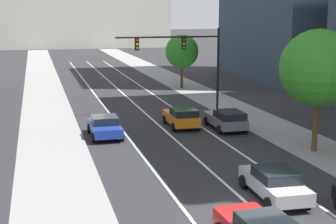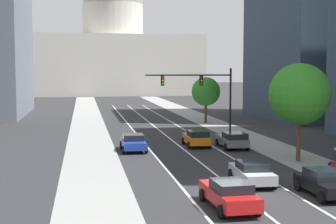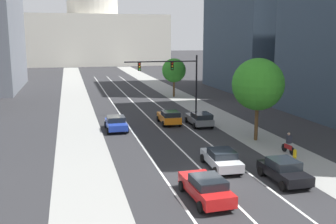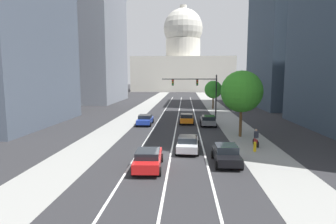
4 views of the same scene
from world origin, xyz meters
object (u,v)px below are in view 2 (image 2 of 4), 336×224
object	(u,v)px
street_tree_mid_right	(300,94)
traffic_signal_mast	(204,89)
car_red	(229,194)
car_blue	(133,142)
car_black	(324,182)
car_gray	(233,140)
street_tree_far_right	(206,92)
car_orange	(196,138)
car_silver	(252,172)
cyclist	(336,160)
capitol_building	(113,42)

from	to	relation	value
street_tree_mid_right	traffic_signal_mast	bearing A→B (deg)	106.60
car_red	street_tree_mid_right	xyz separation A→B (m)	(8.88, 11.54, 4.31)
car_blue	street_tree_mid_right	xyz separation A→B (m)	(11.80, -6.91, 4.33)
car_red	car_black	xyz separation A→B (m)	(5.84, 1.54, -0.00)
car_black	car_gray	world-z (taller)	same
car_blue	car_gray	world-z (taller)	car_gray
traffic_signal_mast	street_tree_far_right	bearing A→B (deg)	75.24
street_tree_mid_right	car_orange	bearing A→B (deg)	125.69
street_tree_far_right	car_black	bearing A→B (deg)	-94.16
car_silver	street_tree_mid_right	xyz separation A→B (m)	(5.96, 6.57, 4.34)
car_red	car_orange	size ratio (longest dim) A/B	1.17
car_blue	traffic_signal_mast	size ratio (longest dim) A/B	0.49
car_black	car_silver	xyz separation A→B (m)	(-2.92, 3.43, -0.03)
car_silver	car_gray	distance (m)	13.71
traffic_signal_mast	car_blue	bearing A→B (deg)	-140.14
car_red	cyclist	bearing A→B (deg)	-55.78
car_black	street_tree_far_right	size ratio (longest dim) A/B	0.69
capitol_building	street_tree_mid_right	size ratio (longest dim) A/B	6.46
car_silver	cyclist	xyz separation A→B (m)	(6.56, 2.08, 0.12)
car_silver	street_tree_mid_right	size ratio (longest dim) A/B	0.61
capitol_building	traffic_signal_mast	size ratio (longest dim) A/B	5.44
traffic_signal_mast	cyclist	xyz separation A→B (m)	(4.61, -17.92, -4.14)
car_red	street_tree_mid_right	bearing A→B (deg)	-39.98
car_silver	car_black	bearing A→B (deg)	-136.78
capitol_building	car_orange	size ratio (longest dim) A/B	11.83
car_black	street_tree_far_right	world-z (taller)	street_tree_far_right
traffic_signal_mast	capitol_building	bearing A→B (deg)	92.12
car_red	car_silver	size ratio (longest dim) A/B	1.05
car_red	cyclist	distance (m)	11.81
car_red	car_gray	size ratio (longest dim) A/B	1.04
capitol_building	street_tree_mid_right	distance (m)	106.39
car_blue	street_tree_far_right	size ratio (longest dim) A/B	0.72
car_black	cyclist	size ratio (longest dim) A/B	2.39
car_blue	street_tree_far_right	bearing A→B (deg)	-28.92
street_tree_mid_right	car_red	bearing A→B (deg)	-127.57
car_silver	car_blue	bearing A→B (deg)	26.17
car_blue	cyclist	distance (m)	16.85
car_gray	cyclist	xyz separation A→B (m)	(3.64, -11.31, 0.08)
cyclist	street_tree_mid_right	world-z (taller)	street_tree_mid_right
capitol_building	car_silver	world-z (taller)	capitol_building
car_silver	street_tree_mid_right	world-z (taller)	street_tree_mid_right
capitol_building	cyclist	bearing A→B (deg)	-85.84
car_orange	traffic_signal_mast	xyz separation A→B (m)	(1.96, 5.13, 4.21)
traffic_signal_mast	cyclist	world-z (taller)	traffic_signal_mast
car_silver	traffic_signal_mast	size ratio (longest dim) A/B	0.51
capitol_building	car_orange	xyz separation A→B (m)	(1.46, -97.41, -13.81)
car_red	car_gray	distance (m)	19.27
car_red	car_orange	distance (m)	20.05
car_black	traffic_signal_mast	xyz separation A→B (m)	(-0.97, 23.42, 4.24)
capitol_building	cyclist	size ratio (longest dim) A/B	27.79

